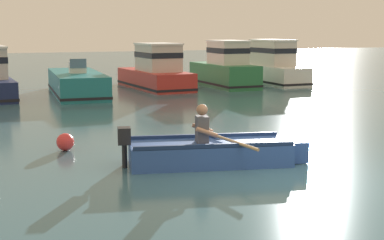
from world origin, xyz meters
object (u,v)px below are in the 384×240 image
(moored_boat_red, at_px, (156,72))
(mooring_buoy, at_px, (65,142))
(moored_boat_white, at_px, (269,67))
(moored_boat_green, at_px, (225,69))
(rowboat_with_person, at_px, (213,152))
(moored_boat_teal, at_px, (77,84))

(moored_boat_red, relative_size, mooring_buoy, 13.95)
(moored_boat_red, xyz_separation_m, moored_boat_white, (6.09, 0.22, 0.05))
(mooring_buoy, bearing_deg, moored_boat_green, 48.91)
(rowboat_with_person, height_order, moored_boat_teal, moored_boat_teal)
(moored_boat_white, bearing_deg, rowboat_with_person, -125.36)
(rowboat_with_person, relative_size, moored_boat_teal, 0.60)
(moored_boat_white, xyz_separation_m, mooring_buoy, (-12.53, -11.85, -0.61))
(moored_boat_green, bearing_deg, moored_boat_white, 14.99)
(moored_boat_red, bearing_deg, moored_boat_teal, -164.92)
(moored_boat_red, xyz_separation_m, mooring_buoy, (-6.44, -11.63, -0.56))
(moored_boat_red, height_order, moored_boat_green, moored_boat_green)
(moored_boat_white, bearing_deg, moored_boat_green, -165.01)
(moored_boat_teal, bearing_deg, moored_boat_red, 15.08)
(moored_boat_teal, bearing_deg, moored_boat_green, 3.97)
(moored_boat_green, height_order, moored_boat_white, moored_boat_white)
(rowboat_with_person, xyz_separation_m, mooring_buoy, (-2.39, 2.43, -0.06))
(moored_boat_teal, height_order, moored_boat_red, moored_boat_red)
(moored_boat_white, bearing_deg, moored_boat_red, -177.89)
(moored_boat_red, distance_m, moored_boat_green, 3.28)
(rowboat_with_person, xyz_separation_m, moored_boat_teal, (0.22, 13.03, 0.19))
(moored_boat_green, bearing_deg, rowboat_with_person, -118.30)
(moored_boat_red, distance_m, mooring_buoy, 13.30)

